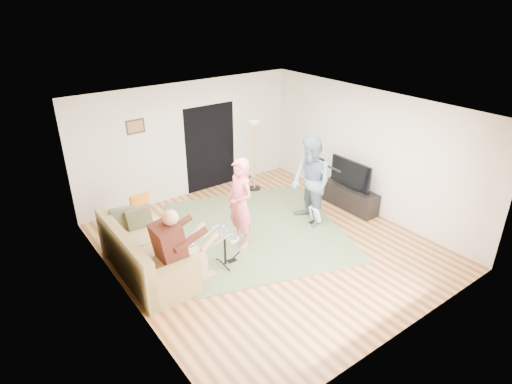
{
  "coord_description": "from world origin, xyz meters",
  "views": [
    {
      "loc": [
        -4.38,
        -5.58,
        4.53
      ],
      "look_at": [
        -0.05,
        0.3,
        1.06
      ],
      "focal_mm": 30.0,
      "sensor_mm": 36.0,
      "label": 1
    }
  ],
  "objects_px": {
    "tv_cabinet": "(350,197)",
    "guitarist": "(311,182)",
    "drum_kit": "(225,250)",
    "television": "(351,174)",
    "dining_chair": "(146,224)",
    "singer": "(240,204)",
    "torchiere_lamp": "(254,144)",
    "guitar_spare": "(315,214)",
    "sofa": "(142,258)"
  },
  "relations": [
    {
      "from": "dining_chair",
      "to": "tv_cabinet",
      "type": "relative_size",
      "value": 0.68
    },
    {
      "from": "dining_chair",
      "to": "guitarist",
      "type": "bearing_deg",
      "value": -32.12
    },
    {
      "from": "guitarist",
      "to": "torchiere_lamp",
      "type": "xyz_separation_m",
      "value": [
        0.08,
        2.07,
        0.25
      ]
    },
    {
      "from": "sofa",
      "to": "tv_cabinet",
      "type": "relative_size",
      "value": 1.62
    },
    {
      "from": "drum_kit",
      "to": "television",
      "type": "distance_m",
      "value": 3.5
    },
    {
      "from": "sofa",
      "to": "television",
      "type": "bearing_deg",
      "value": -5.06
    },
    {
      "from": "sofa",
      "to": "guitar_spare",
      "type": "xyz_separation_m",
      "value": [
        3.65,
        -0.51,
        -0.09
      ]
    },
    {
      "from": "guitar_spare",
      "to": "television",
      "type": "bearing_deg",
      "value": 4.45
    },
    {
      "from": "guitarist",
      "to": "dining_chair",
      "type": "relative_size",
      "value": 2.01
    },
    {
      "from": "singer",
      "to": "tv_cabinet",
      "type": "xyz_separation_m",
      "value": [
        2.88,
        -0.18,
        -0.64
      ]
    },
    {
      "from": "drum_kit",
      "to": "dining_chair",
      "type": "relative_size",
      "value": 0.73
    },
    {
      "from": "guitarist",
      "to": "television",
      "type": "xyz_separation_m",
      "value": [
        1.18,
        -0.02,
        -0.1
      ]
    },
    {
      "from": "singer",
      "to": "dining_chair",
      "type": "height_order",
      "value": "singer"
    },
    {
      "from": "drum_kit",
      "to": "singer",
      "type": "distance_m",
      "value": 0.94
    },
    {
      "from": "tv_cabinet",
      "to": "drum_kit",
      "type": "bearing_deg",
      "value": -176.25
    },
    {
      "from": "drum_kit",
      "to": "dining_chair",
      "type": "height_order",
      "value": "dining_chair"
    },
    {
      "from": "guitar_spare",
      "to": "sofa",
      "type": "bearing_deg",
      "value": 172.12
    },
    {
      "from": "sofa",
      "to": "dining_chair",
      "type": "bearing_deg",
      "value": 62.5
    },
    {
      "from": "guitarist",
      "to": "singer",
      "type": "bearing_deg",
      "value": -87.64
    },
    {
      "from": "guitar_spare",
      "to": "tv_cabinet",
      "type": "relative_size",
      "value": 0.54
    },
    {
      "from": "guitar_spare",
      "to": "tv_cabinet",
      "type": "distance_m",
      "value": 1.15
    },
    {
      "from": "sofa",
      "to": "singer",
      "type": "xyz_separation_m",
      "value": [
        1.92,
        -0.24,
        0.58
      ]
    },
    {
      "from": "drum_kit",
      "to": "dining_chair",
      "type": "xyz_separation_m",
      "value": [
        -0.78,
        1.66,
        0.03
      ]
    },
    {
      "from": "singer",
      "to": "dining_chair",
      "type": "bearing_deg",
      "value": -132.41
    },
    {
      "from": "singer",
      "to": "guitar_spare",
      "type": "relative_size",
      "value": 2.33
    },
    {
      "from": "guitarist",
      "to": "guitar_spare",
      "type": "height_order",
      "value": "guitarist"
    },
    {
      "from": "guitarist",
      "to": "dining_chair",
      "type": "height_order",
      "value": "guitarist"
    },
    {
      "from": "singer",
      "to": "dining_chair",
      "type": "xyz_separation_m",
      "value": [
        -1.39,
        1.25,
        -0.55
      ]
    },
    {
      "from": "drum_kit",
      "to": "guitarist",
      "type": "bearing_deg",
      "value": 6.31
    },
    {
      "from": "guitar_spare",
      "to": "drum_kit",
      "type": "bearing_deg",
      "value": -176.49
    },
    {
      "from": "guitarist",
      "to": "tv_cabinet",
      "type": "relative_size",
      "value": 1.35
    },
    {
      "from": "torchiere_lamp",
      "to": "guitar_spare",
      "type": "bearing_deg",
      "value": -89.79
    },
    {
      "from": "guitarist",
      "to": "torchiere_lamp",
      "type": "relative_size",
      "value": 1.09
    },
    {
      "from": "sofa",
      "to": "drum_kit",
      "type": "distance_m",
      "value": 1.45
    },
    {
      "from": "singer",
      "to": "torchiere_lamp",
      "type": "height_order",
      "value": "singer"
    },
    {
      "from": "tv_cabinet",
      "to": "television",
      "type": "height_order",
      "value": "television"
    },
    {
      "from": "television",
      "to": "tv_cabinet",
      "type": "bearing_deg",
      "value": 0.0
    },
    {
      "from": "singer",
      "to": "drum_kit",
      "type": "bearing_deg",
      "value": -57.06
    },
    {
      "from": "guitarist",
      "to": "guitar_spare",
      "type": "bearing_deg",
      "value": 46.03
    },
    {
      "from": "guitar_spare",
      "to": "dining_chair",
      "type": "xyz_separation_m",
      "value": [
        -3.13,
        1.51,
        0.12
      ]
    },
    {
      "from": "tv_cabinet",
      "to": "sofa",
      "type": "bearing_deg",
      "value": 175.0
    },
    {
      "from": "tv_cabinet",
      "to": "guitarist",
      "type": "bearing_deg",
      "value": 179.03
    },
    {
      "from": "singer",
      "to": "sofa",
      "type": "bearing_deg",
      "value": -97.69
    },
    {
      "from": "singer",
      "to": "television",
      "type": "distance_m",
      "value": 2.84
    },
    {
      "from": "torchiere_lamp",
      "to": "drum_kit",
      "type": "bearing_deg",
      "value": -135.29
    },
    {
      "from": "dining_chair",
      "to": "television",
      "type": "relative_size",
      "value": 0.86
    },
    {
      "from": "sofa",
      "to": "tv_cabinet",
      "type": "height_order",
      "value": "sofa"
    },
    {
      "from": "sofa",
      "to": "torchiere_lamp",
      "type": "distance_m",
      "value": 4.11
    },
    {
      "from": "guitarist",
      "to": "dining_chair",
      "type": "xyz_separation_m",
      "value": [
        -3.04,
        1.41,
        -0.61
      ]
    },
    {
      "from": "drum_kit",
      "to": "dining_chair",
      "type": "distance_m",
      "value": 1.83
    }
  ]
}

